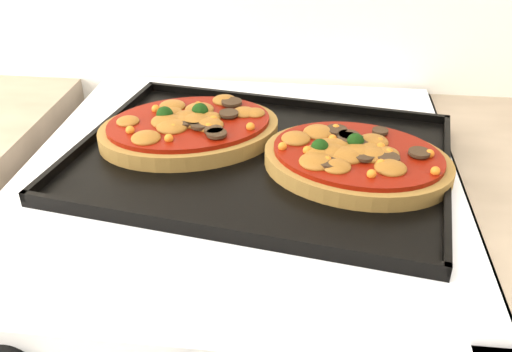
# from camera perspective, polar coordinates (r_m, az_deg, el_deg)

# --- Properties ---
(baking_tray) EXTENTS (0.55, 0.44, 0.02)m
(baking_tray) POSITION_cam_1_polar(r_m,az_deg,el_deg) (0.78, 0.42, 2.02)
(baking_tray) COLOR black
(baking_tray) RESTS_ON stove
(pizza_left) EXTENTS (0.31, 0.27, 0.04)m
(pizza_left) POSITION_cam_1_polar(r_m,az_deg,el_deg) (0.82, -6.67, 4.88)
(pizza_left) COLOR olive
(pizza_left) RESTS_ON baking_tray
(pizza_right) EXTENTS (0.29, 0.25, 0.04)m
(pizza_right) POSITION_cam_1_polar(r_m,az_deg,el_deg) (0.75, 10.06, 1.79)
(pizza_right) COLOR olive
(pizza_right) RESTS_ON baking_tray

